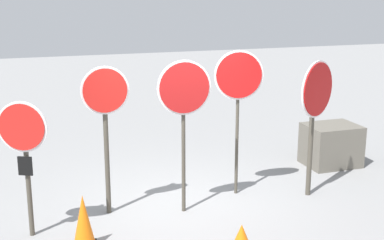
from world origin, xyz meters
name	(u,v)px	position (x,y,z in m)	size (l,w,h in m)	color
ground_plane	(177,206)	(0.00, 0.00, 0.00)	(40.00, 40.00, 0.00)	gray
stop_sign_0	(24,142)	(-2.28, -0.37, 1.41)	(0.65, 0.33, 1.97)	#474238
stop_sign_1	(105,110)	(-1.08, 0.07, 1.67)	(0.72, 0.13, 2.33)	#474238
stop_sign_2	(184,100)	(0.05, -0.25, 1.81)	(0.83, 0.13, 2.41)	#474238
stop_sign_3	(239,85)	(1.12, 0.19, 1.89)	(0.80, 0.21, 2.46)	#474238
stop_sign_4	(316,102)	(2.29, -0.27, 1.63)	(0.83, 0.48, 2.31)	#474238
traffic_cone_0	(84,222)	(-1.60, -0.94, 0.38)	(0.37, 0.37, 0.76)	black
storage_crate	(331,145)	(3.50, 1.03, 0.41)	(1.02, 0.81, 0.82)	#605B51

